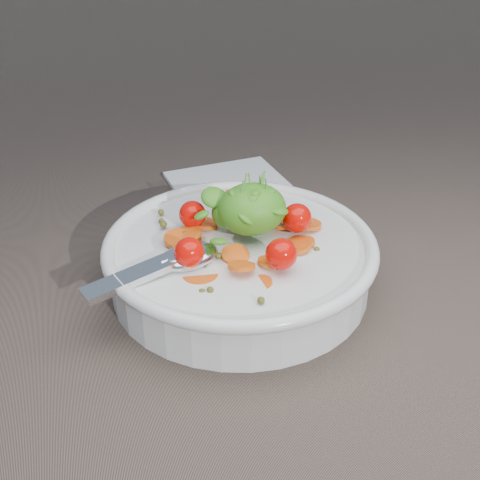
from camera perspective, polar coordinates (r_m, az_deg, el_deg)
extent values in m
plane|color=brown|center=(0.64, -0.45, -5.30)|extent=(6.00, 6.00, 0.00)
cylinder|color=silver|center=(0.64, 0.00, -2.37)|extent=(0.27, 0.27, 0.05)
torus|color=silver|center=(0.63, 0.00, -0.37)|extent=(0.29, 0.29, 0.01)
cylinder|color=silver|center=(0.65, 0.00, -4.06)|extent=(0.14, 0.14, 0.01)
cylinder|color=brown|center=(0.64, 0.00, -2.37)|extent=(0.25, 0.25, 0.04)
cylinder|color=orange|center=(0.65, 4.12, 1.51)|extent=(0.04, 0.04, 0.01)
cylinder|color=orange|center=(0.60, -0.43, -1.42)|extent=(0.04, 0.04, 0.01)
cylinder|color=orange|center=(0.64, -3.34, -0.19)|extent=(0.04, 0.04, 0.01)
cylinder|color=orange|center=(0.63, -5.18, 0.44)|extent=(0.05, 0.05, 0.01)
cylinder|color=orange|center=(0.59, 2.93, -2.08)|extent=(0.04, 0.04, 0.01)
cylinder|color=orange|center=(0.58, -3.80, -3.44)|extent=(0.05, 0.05, 0.01)
cylinder|color=orange|center=(0.66, 6.25, 1.57)|extent=(0.04, 0.04, 0.01)
cylinder|color=orange|center=(0.58, 0.13, -2.49)|extent=(0.03, 0.03, 0.02)
cylinder|color=orange|center=(0.66, -3.51, 1.61)|extent=(0.04, 0.05, 0.01)
cylinder|color=orange|center=(0.69, -3.84, 2.28)|extent=(0.04, 0.04, 0.01)
cylinder|color=orange|center=(0.62, 4.13, -1.18)|extent=(0.04, 0.04, 0.01)
cylinder|color=orange|center=(0.63, 5.78, -0.23)|extent=(0.04, 0.04, 0.01)
cylinder|color=orange|center=(0.71, -0.55, 4.06)|extent=(0.04, 0.04, 0.01)
cylinder|color=orange|center=(0.63, -5.79, 0.09)|extent=(0.03, 0.03, 0.01)
cylinder|color=orange|center=(0.57, 1.87, -4.28)|extent=(0.04, 0.04, 0.01)
cylinder|color=orange|center=(0.62, 5.45, -0.74)|extent=(0.03, 0.03, 0.02)
sphere|color=#4B4919|center=(0.67, -7.45, 1.79)|extent=(0.01, 0.01, 0.01)
sphere|color=#4B4919|center=(0.66, -7.28, 1.49)|extent=(0.01, 0.01, 0.01)
sphere|color=#4B4919|center=(0.54, 2.01, -5.76)|extent=(0.01, 0.01, 0.01)
sphere|color=#4B4919|center=(0.56, -3.62, -4.98)|extent=(0.01, 0.01, 0.01)
sphere|color=#4B4919|center=(0.68, 4.39, 2.84)|extent=(0.01, 0.01, 0.01)
sphere|color=#4B4919|center=(0.59, 1.07, -2.48)|extent=(0.01, 0.01, 0.01)
sphere|color=#4B4919|center=(0.68, -3.93, 2.21)|extent=(0.01, 0.01, 0.01)
sphere|color=#4B4919|center=(0.65, 2.81, 1.29)|extent=(0.01, 0.01, 0.01)
sphere|color=#4B4919|center=(0.68, -7.51, 2.65)|extent=(0.01, 0.01, 0.01)
sphere|color=#4B4919|center=(0.67, -2.93, 1.41)|extent=(0.01, 0.01, 0.01)
sphere|color=#4B4919|center=(0.56, -2.85, -4.76)|extent=(0.01, 0.01, 0.01)
sphere|color=#4B4919|center=(0.69, -7.45, 2.50)|extent=(0.01, 0.01, 0.01)
sphere|color=#4B4919|center=(0.59, -3.41, -2.15)|extent=(0.01, 0.01, 0.01)
sphere|color=#4B4919|center=(0.60, -2.02, -1.51)|extent=(0.01, 0.01, 0.01)
sphere|color=#4B4919|center=(0.62, 3.29, -0.87)|extent=(0.01, 0.01, 0.01)
sphere|color=#4B4919|center=(0.62, 7.27, -0.96)|extent=(0.01, 0.01, 0.01)
sphere|color=#4B4919|center=(0.66, -1.92, 2.31)|extent=(0.01, 0.01, 0.01)
sphere|color=#4B4919|center=(0.67, -4.06, 2.45)|extent=(0.01, 0.01, 0.01)
sphere|color=#4B4919|center=(0.62, 3.56, -1.12)|extent=(0.01, 0.01, 0.01)
sphere|color=#4B4919|center=(0.64, -5.25, 0.56)|extent=(0.01, 0.01, 0.01)
sphere|color=red|center=(0.64, 5.42, 2.09)|extent=(0.03, 0.03, 0.03)
sphere|color=red|center=(0.68, -0.41, 3.82)|extent=(0.03, 0.03, 0.03)
sphere|color=red|center=(0.65, -4.52, 2.44)|extent=(0.03, 0.03, 0.03)
sphere|color=red|center=(0.58, -4.85, -1.18)|extent=(0.03, 0.03, 0.03)
sphere|color=red|center=(0.58, 3.94, -1.34)|extent=(0.03, 0.03, 0.03)
ellipsoid|color=#438D20|center=(0.62, 1.14, 2.96)|extent=(0.07, 0.06, 0.05)
ellipsoid|color=#438D20|center=(0.63, -0.83, 2.59)|extent=(0.04, 0.04, 0.03)
ellipsoid|color=#438D20|center=(0.61, 1.04, 4.82)|extent=(0.02, 0.02, 0.01)
ellipsoid|color=#438D20|center=(0.60, 0.85, 4.11)|extent=(0.03, 0.03, 0.02)
ellipsoid|color=#438D20|center=(0.63, -2.47, 4.05)|extent=(0.04, 0.03, 0.03)
ellipsoid|color=#438D20|center=(0.61, 1.28, 4.37)|extent=(0.02, 0.02, 0.02)
ellipsoid|color=#438D20|center=(0.61, 2.66, 4.60)|extent=(0.02, 0.02, 0.01)
ellipsoid|color=#438D20|center=(0.59, -2.07, -0.14)|extent=(0.02, 0.02, 0.01)
ellipsoid|color=#438D20|center=(0.62, 1.80, 3.78)|extent=(0.03, 0.03, 0.02)
ellipsoid|color=#438D20|center=(0.68, 1.30, 3.99)|extent=(0.02, 0.02, 0.01)
ellipsoid|color=#438D20|center=(0.61, -0.45, 4.26)|extent=(0.02, 0.03, 0.02)
ellipsoid|color=#438D20|center=(0.62, 1.73, 4.38)|extent=(0.03, 0.03, 0.02)
ellipsoid|color=#438D20|center=(0.62, 1.15, 4.17)|extent=(0.02, 0.03, 0.02)
ellipsoid|color=#438D20|center=(0.63, 1.99, 3.99)|extent=(0.02, 0.02, 0.01)
ellipsoid|color=#438D20|center=(0.65, 1.81, 4.10)|extent=(0.03, 0.03, 0.02)
ellipsoid|color=#438D20|center=(0.63, 0.42, 4.57)|extent=(0.03, 0.03, 0.02)
ellipsoid|color=#438D20|center=(0.62, 1.53, 4.14)|extent=(0.03, 0.03, 0.02)
ellipsoid|color=#438D20|center=(0.62, -3.67, 2.37)|extent=(0.02, 0.02, 0.01)
ellipsoid|color=#438D20|center=(0.62, 1.38, 3.29)|extent=(0.02, 0.02, 0.02)
ellipsoid|color=#438D20|center=(0.61, -0.09, 1.82)|extent=(0.02, 0.02, 0.02)
ellipsoid|color=#438D20|center=(0.62, 0.90, 4.49)|extent=(0.03, 0.03, 0.03)
ellipsoid|color=#438D20|center=(0.62, 1.33, 3.63)|extent=(0.03, 0.03, 0.03)
ellipsoid|color=#438D20|center=(0.61, 3.64, 2.83)|extent=(0.03, 0.03, 0.01)
ellipsoid|color=#438D20|center=(0.63, 1.36, 3.51)|extent=(0.03, 0.03, 0.02)
ellipsoid|color=#438D20|center=(0.60, 0.50, 2.15)|extent=(0.03, 0.03, 0.02)
cylinder|color=#4C8C33|center=(0.62, 2.59, 3.92)|extent=(0.01, 0.00, 0.05)
cylinder|color=#4C8C33|center=(0.63, 1.99, 4.33)|extent=(0.01, 0.01, 0.05)
cylinder|color=#4C8C33|center=(0.63, 2.01, 4.46)|extent=(0.01, 0.02, 0.04)
cylinder|color=#4C8C33|center=(0.62, 0.25, 4.22)|extent=(0.01, 0.01, 0.05)
cylinder|color=#4C8C33|center=(0.61, 0.05, 3.47)|extent=(0.01, 0.01, 0.05)
cylinder|color=#4C8C33|center=(0.62, 1.05, 4.31)|extent=(0.01, 0.01, 0.05)
cylinder|color=#4C8C33|center=(0.62, 1.86, 4.22)|extent=(0.01, 0.02, 0.04)
ellipsoid|color=silver|center=(0.60, -4.86, -1.53)|extent=(0.07, 0.06, 0.02)
cube|color=silver|center=(0.58, -9.13, -3.04)|extent=(0.12, 0.06, 0.02)
cylinder|color=silver|center=(0.59, -6.54, -2.02)|extent=(0.03, 0.02, 0.01)
cube|color=white|center=(0.87, -1.02, 5.33)|extent=(0.17, 0.16, 0.01)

